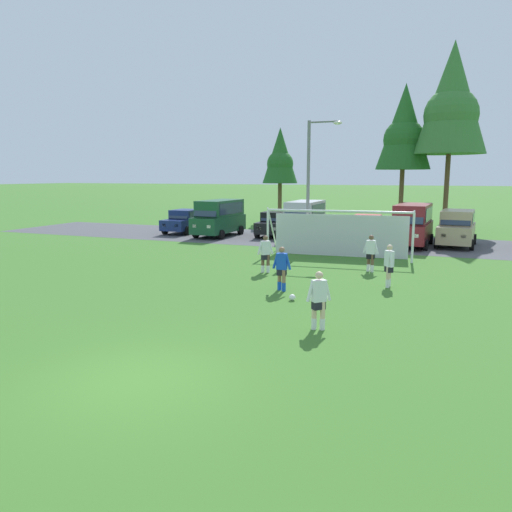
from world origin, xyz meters
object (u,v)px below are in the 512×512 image
object	(u,v)px
soccer_goal	(339,232)
parked_car_slot_center_left	(275,224)
parked_car_slot_center_right	(366,228)
player_striker_near	(371,253)
parked_car_slot_far_right	(457,228)
street_lamp	(311,184)
parked_car_slot_left	(219,217)
player_winger_left	(265,254)
parked_car_slot_far_left	(185,221)
player_midfield_center	(319,301)
player_winger_right	(282,269)
parked_car_slot_right	(412,224)
parked_car_slot_center	(305,219)
soccer_ball	(292,297)
player_defender_far	(389,266)

from	to	relation	value
soccer_goal	parked_car_slot_center_left	bearing A→B (deg)	130.37
parked_car_slot_center_left	parked_car_slot_center_right	distance (m)	6.48
player_striker_near	soccer_goal	bearing A→B (deg)	121.70
parked_car_slot_far_right	street_lamp	size ratio (longest dim) A/B	0.66
soccer_goal	parked_car_slot_left	bearing A→B (deg)	149.75
player_winger_left	parked_car_slot_far_left	bearing A→B (deg)	132.42
player_midfield_center	player_winger_left	size ratio (longest dim) A/B	1.00
player_striker_near	player_winger_right	distance (m)	5.47
player_winger_left	player_winger_right	xyz separation A→B (m)	(1.76, -2.97, 0.00)
player_winger_right	parked_car_slot_center_left	size ratio (longest dim) A/B	0.38
player_winger_right	parked_car_slot_right	distance (m)	14.33
parked_car_slot_center_left	parked_car_slot_right	size ratio (longest dim) A/B	0.88
parked_car_slot_center	soccer_ball	bearing A→B (deg)	-75.33
soccer_goal	parked_car_slot_center_right	distance (m)	6.37
player_defender_far	parked_car_slot_left	bearing A→B (deg)	137.36
parked_car_slot_far_right	street_lamp	world-z (taller)	street_lamp
player_striker_near	parked_car_slot_center	size ratio (longest dim) A/B	0.34
parked_car_slot_center_left	parked_car_slot_center_right	world-z (taller)	same
parked_car_slot_far_left	parked_car_slot_right	bearing A→B (deg)	-3.53
parked_car_slot_far_left	parked_car_slot_far_right	distance (m)	18.70
player_striker_near	parked_car_slot_center_right	xyz separation A→B (m)	(-1.76, 9.84, 0.05)
player_defender_far	parked_car_slot_far_left	bearing A→B (deg)	141.75
player_striker_near	player_midfield_center	world-z (taller)	same
parked_car_slot_left	street_lamp	bearing A→B (deg)	-26.84
player_midfield_center	parked_car_slot_center_left	size ratio (longest dim) A/B	0.38
soccer_goal	player_winger_right	distance (m)	8.39
parked_car_slot_far_left	street_lamp	size ratio (longest dim) A/B	0.59
player_striker_near	player_midfield_center	xyz separation A→B (m)	(-0.06, -8.89, 0.00)
soccer_goal	player_midfield_center	world-z (taller)	soccer_goal
parked_car_slot_far_left	parked_car_slot_left	world-z (taller)	parked_car_slot_left
player_winger_left	street_lamp	distance (m)	7.76
street_lamp	player_defender_far	bearing A→B (deg)	-56.65
parked_car_slot_far_right	parked_car_slot_center_right	bearing A→B (deg)	-178.74
player_winger_right	parked_car_slot_center_left	bearing A→B (deg)	110.25
player_striker_near	parked_car_slot_left	distance (m)	15.01
soccer_goal	player_striker_near	world-z (taller)	soccer_goal
soccer_ball	player_striker_near	bearing A→B (deg)	74.71
soccer_goal	parked_car_slot_center_right	bearing A→B (deg)	86.44
player_winger_left	parked_car_slot_left	distance (m)	13.45
parked_car_slot_far_right	soccer_goal	bearing A→B (deg)	-131.60
parked_car_slot_center_left	player_winger_left	bearing A→B (deg)	-72.47
soccer_goal	player_midfield_center	size ratio (longest dim) A/B	4.60
soccer_ball	parked_car_slot_right	size ratio (longest dim) A/B	0.04
player_striker_near	parked_car_slot_center	distance (m)	11.75
player_defender_far	parked_car_slot_center_right	size ratio (longest dim) A/B	0.39
soccer_goal	parked_car_slot_center_left	xyz separation A→B (m)	(-6.04, 7.11, -0.42)
parked_car_slot_far_left	parked_car_slot_center	distance (m)	9.20
parked_car_slot_left	player_defender_far	bearing A→B (deg)	-42.64
parked_car_slot_center	player_winger_right	bearing A→B (deg)	-77.08
soccer_ball	parked_car_slot_center_right	size ratio (longest dim) A/B	0.05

